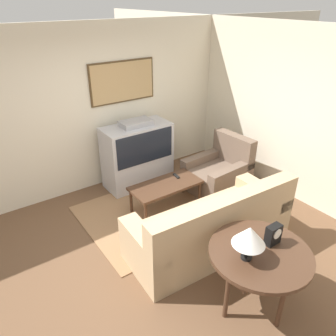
# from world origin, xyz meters

# --- Properties ---
(ground_plane) EXTENTS (12.00, 12.00, 0.00)m
(ground_plane) POSITION_xyz_m (0.00, 0.00, 0.00)
(ground_plane) COLOR brown
(wall_back) EXTENTS (12.00, 0.10, 2.70)m
(wall_back) POSITION_xyz_m (0.01, 2.13, 1.36)
(wall_back) COLOR beige
(wall_back) RESTS_ON ground_plane
(wall_right) EXTENTS (0.06, 12.00, 2.70)m
(wall_right) POSITION_xyz_m (2.63, 0.00, 1.35)
(wall_right) COLOR beige
(wall_right) RESTS_ON ground_plane
(area_rug) EXTENTS (2.50, 1.79, 0.01)m
(area_rug) POSITION_xyz_m (0.63, 0.77, 0.01)
(area_rug) COLOR #99704C
(area_rug) RESTS_ON ground_plane
(tv) EXTENTS (1.16, 0.56, 1.19)m
(tv) POSITION_xyz_m (0.70, 1.70, 0.56)
(tv) COLOR #B7B7BC
(tv) RESTS_ON ground_plane
(couch) EXTENTS (2.20, 0.98, 0.95)m
(couch) POSITION_xyz_m (0.60, -0.34, 0.33)
(couch) COLOR tan
(couch) RESTS_ON ground_plane
(armchair) EXTENTS (1.02, 0.87, 0.91)m
(armchair) POSITION_xyz_m (1.76, 0.77, 0.29)
(armchair) COLOR brown
(armchair) RESTS_ON ground_plane
(coffee_table) EXTENTS (1.10, 0.52, 0.45)m
(coffee_table) POSITION_xyz_m (0.65, 0.76, 0.40)
(coffee_table) COLOR #472D1E
(coffee_table) RESTS_ON ground_plane
(console_table) EXTENTS (1.04, 1.04, 0.74)m
(console_table) POSITION_xyz_m (0.39, -1.28, 0.67)
(console_table) COLOR #472D1E
(console_table) RESTS_ON ground_plane
(table_lamp) EXTENTS (0.32, 0.32, 0.37)m
(table_lamp) POSITION_xyz_m (0.20, -1.25, 1.01)
(table_lamp) COLOR black
(table_lamp) RESTS_ON console_table
(mantel_clock) EXTENTS (0.17, 0.10, 0.22)m
(mantel_clock) POSITION_xyz_m (0.58, -1.26, 0.85)
(mantel_clock) COLOR black
(mantel_clock) RESTS_ON console_table
(remote) EXTENTS (0.06, 0.16, 0.02)m
(remote) POSITION_xyz_m (0.92, 0.86, 0.46)
(remote) COLOR black
(remote) RESTS_ON coffee_table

